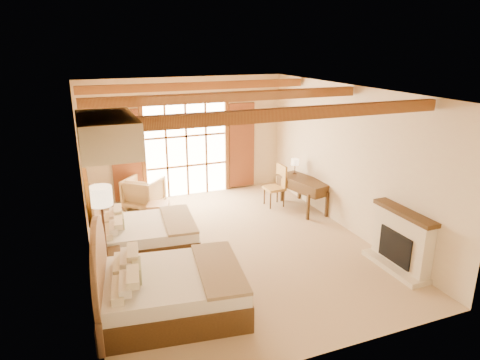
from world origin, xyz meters
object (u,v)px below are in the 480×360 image
bed_far (138,234)px  armchair (144,192)px  nightstand (108,267)px  desk (304,193)px  bed_near (162,289)px

bed_far → armchair: bed_far is taller
nightstand → desk: (4.94, 1.81, 0.14)m
bed_far → armchair: bearing=83.5°
bed_far → armchair: 2.50m
bed_near → armchair: (0.50, 4.69, -0.04)m
bed_near → bed_far: size_ratio=1.15×
bed_near → desk: bearing=43.9°
desk → armchair: bearing=143.4°
bed_near → armchair: 4.72m
bed_far → nightstand: 1.17m
bed_near → bed_far: 2.24m
bed_near → nightstand: (-0.69, 1.29, -0.16)m
nightstand → bed_near: bearing=-58.8°
armchair → desk: 4.07m
bed_near → nightstand: bed_near is taller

